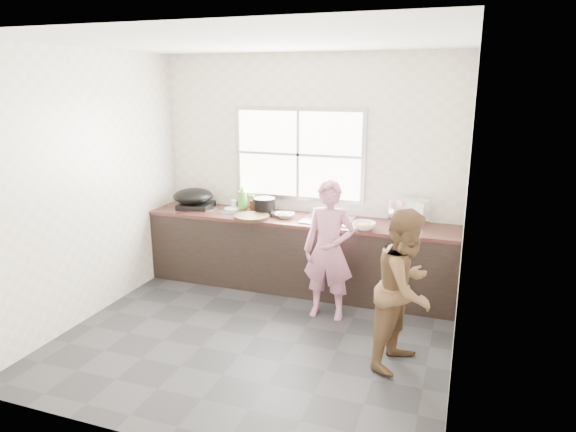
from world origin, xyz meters
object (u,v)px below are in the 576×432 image
(glass_jar, at_px, (234,204))
(cutting_board, at_px, (252,217))
(pot_lid_right, at_px, (228,212))
(bowl_crabs, at_px, (364,226))
(black_pot, at_px, (265,206))
(bottle_brown_tall, at_px, (254,204))
(bottle_green, at_px, (243,197))
(pot_lid_left, at_px, (207,208))
(bottle_brown_short, at_px, (242,202))
(bowl_mince, at_px, (285,215))
(person_side, at_px, (406,289))
(bowl_held, at_px, (344,220))
(wok, at_px, (193,196))
(dish_rack, at_px, (410,212))
(woman, at_px, (329,255))
(plate_food, at_px, (232,209))
(burner, at_px, (196,205))

(glass_jar, bearing_deg, cutting_board, -43.08)
(cutting_board, height_order, pot_lid_right, cutting_board)
(bowl_crabs, xyz_separation_m, pot_lid_right, (-1.68, 0.16, -0.03))
(black_pot, bearing_deg, bottle_brown_tall, 153.76)
(bottle_green, height_order, bottle_brown_tall, bottle_green)
(cutting_board, relative_size, pot_lid_left, 1.58)
(black_pot, bearing_deg, bottle_brown_short, 156.20)
(bowl_mince, distance_m, pot_lid_right, 0.73)
(person_side, distance_m, black_pot, 2.29)
(bowl_held, height_order, bottle_brown_short, bottle_brown_short)
(glass_jar, height_order, wok, wok)
(glass_jar, bearing_deg, dish_rack, -1.39)
(bowl_crabs, xyz_separation_m, bottle_green, (-1.57, 0.36, 0.13))
(bottle_brown_tall, bearing_deg, cutting_board, -70.18)
(woman, relative_size, glass_jar, 13.08)
(black_pot, bearing_deg, wok, -176.84)
(bottle_green, bearing_deg, cutting_board, -52.54)
(woman, height_order, plate_food, woman)
(bottle_green, distance_m, dish_rack, 2.01)
(woman, distance_m, bottle_green, 1.55)
(bottle_green, bearing_deg, glass_jar, 170.13)
(pot_lid_right, bearing_deg, plate_food, 97.50)
(dish_rack, distance_m, pot_lid_left, 2.44)
(plate_food, height_order, burner, burner)
(burner, bearing_deg, wok, -117.87)
(cutting_board, bearing_deg, bowl_held, 11.83)
(woman, relative_size, pot_lid_left, 5.27)
(bowl_held, height_order, dish_rack, dish_rack)
(pot_lid_left, bearing_deg, bottle_brown_tall, 12.32)
(bowl_held, distance_m, bottle_green, 1.32)
(cutting_board, relative_size, bottle_brown_tall, 2.38)
(wok, relative_size, pot_lid_right, 1.99)
(bowl_held, xyz_separation_m, bottle_brown_tall, (-1.16, 0.15, 0.06))
(black_pot, height_order, dish_rack, dish_rack)
(burner, relative_size, wok, 0.80)
(bowl_crabs, height_order, black_pot, black_pot)
(bowl_mince, relative_size, burner, 0.55)
(bottle_brown_short, height_order, pot_lid_right, bottle_brown_short)
(person_side, height_order, glass_jar, person_side)
(person_side, xyz_separation_m, black_pot, (-1.83, 1.36, 0.26))
(plate_food, relative_size, pot_lid_left, 0.78)
(bowl_crabs, distance_m, bottle_brown_short, 1.68)
(black_pot, xyz_separation_m, bottle_green, (-0.33, 0.09, 0.06))
(burner, bearing_deg, bowl_crabs, -6.72)
(bottle_green, height_order, bottle_brown_short, bottle_green)
(glass_jar, xyz_separation_m, dish_rack, (2.14, -0.05, 0.09))
(cutting_board, relative_size, dish_rack, 1.06)
(person_side, bearing_deg, burner, 81.72)
(person_side, bearing_deg, pot_lid_right, 78.78)
(bowl_mince, xyz_separation_m, dish_rack, (1.38, 0.17, 0.12))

